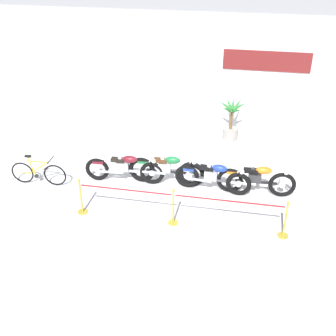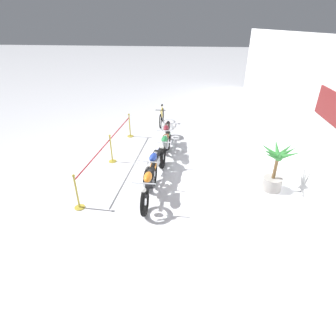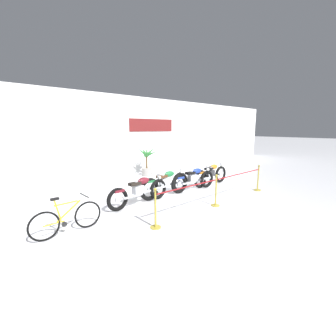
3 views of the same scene
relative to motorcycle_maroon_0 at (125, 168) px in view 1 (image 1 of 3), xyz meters
The scene contains 11 objects.
ground_plane 2.04m from the motorcycle_maroon_0, 14.35° to the right, with size 120.00×120.00×0.00m, color silver.
back_wall 5.28m from the motorcycle_maroon_0, 67.39° to the left, with size 28.00×0.29×4.20m.
motorcycle_maroon_0 is the anchor object (origin of this frame).
motorcycle_green_1 1.27m from the motorcycle_maroon_0, ahead, with size 2.32×0.62×0.98m.
motorcycle_blue_2 2.64m from the motorcycle_maroon_0, ahead, with size 2.25×0.62×0.94m.
motorcycle_orange_3 3.88m from the motorcycle_maroon_0, ahead, with size 2.25×0.62×0.96m.
bicycle 2.57m from the motorcycle_maroon_0, 166.43° to the right, with size 1.71×0.48×0.95m.
potted_palm_left_of_row 4.67m from the motorcycle_maroon_0, 51.17° to the left, with size 1.10×1.01×1.54m.
stanchion_far_left 1.94m from the motorcycle_maroon_0, 64.60° to the right, with size 5.38×0.28×1.05m.
stanchion_mid_left 2.51m from the motorcycle_maroon_0, 44.06° to the right, with size 0.28×0.28×1.05m.
stanchion_mid_right 4.92m from the motorcycle_maroon_0, 20.74° to the right, with size 0.28×0.28×1.05m.
Camera 1 is at (1.43, -9.94, 6.76)m, focal length 45.00 mm.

